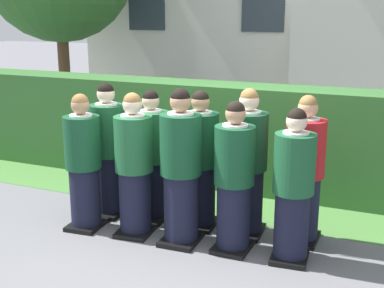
{
  "coord_description": "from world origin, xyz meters",
  "views": [
    {
      "loc": [
        2.13,
        -4.7,
        2.45
      ],
      "look_at": [
        0.0,
        0.23,
        1.05
      ],
      "focal_mm": 47.76,
      "sensor_mm": 36.0,
      "label": 1
    }
  ],
  "objects_px": {
    "student_front_row_2": "(181,171)",
    "student_in_red_blazer": "(304,174)",
    "student_front_row_3": "(234,181)",
    "student_rear_row_3": "(247,166)",
    "student_front_row_1": "(134,168)",
    "student_rear_row_2": "(200,163)",
    "student_front_row_4": "(293,190)",
    "student_front_row_0": "(84,166)",
    "student_rear_row_1": "(152,159)",
    "student_rear_row_0": "(108,153)"
  },
  "relations": [
    {
      "from": "student_rear_row_3",
      "to": "student_front_row_0",
      "type": "bearing_deg",
      "value": -161.85
    },
    {
      "from": "student_rear_row_3",
      "to": "student_rear_row_0",
      "type": "bearing_deg",
      "value": -176.47
    },
    {
      "from": "student_rear_row_0",
      "to": "student_in_red_blazer",
      "type": "bearing_deg",
      "value": 3.97
    },
    {
      "from": "student_front_row_2",
      "to": "student_front_row_3",
      "type": "distance_m",
      "value": 0.58
    },
    {
      "from": "student_front_row_0",
      "to": "student_front_row_2",
      "type": "bearing_deg",
      "value": 3.77
    },
    {
      "from": "student_rear_row_0",
      "to": "student_rear_row_2",
      "type": "bearing_deg",
      "value": 4.27
    },
    {
      "from": "student_front_row_3",
      "to": "student_rear_row_2",
      "type": "xyz_separation_m",
      "value": [
        -0.56,
        0.43,
        0.01
      ]
    },
    {
      "from": "student_in_red_blazer",
      "to": "student_front_row_2",
      "type": "bearing_deg",
      "value": -155.05
    },
    {
      "from": "student_front_row_1",
      "to": "student_front_row_2",
      "type": "xyz_separation_m",
      "value": [
        0.57,
        -0.0,
        0.04
      ]
    },
    {
      "from": "student_front_row_0",
      "to": "student_in_red_blazer",
      "type": "xyz_separation_m",
      "value": [
        2.38,
        0.63,
        0.02
      ]
    },
    {
      "from": "student_rear_row_1",
      "to": "student_front_row_3",
      "type": "bearing_deg",
      "value": -19.46
    },
    {
      "from": "student_front_row_3",
      "to": "student_rear_row_1",
      "type": "distance_m",
      "value": 1.24
    },
    {
      "from": "student_rear_row_3",
      "to": "student_in_red_blazer",
      "type": "distance_m",
      "value": 0.62
    },
    {
      "from": "student_front_row_2",
      "to": "student_rear_row_0",
      "type": "distance_m",
      "value": 1.22
    },
    {
      "from": "student_front_row_2",
      "to": "student_rear_row_1",
      "type": "xyz_separation_m",
      "value": [
        -0.59,
        0.46,
        -0.06
      ]
    },
    {
      "from": "student_front_row_1",
      "to": "student_in_red_blazer",
      "type": "distance_m",
      "value": 1.85
    },
    {
      "from": "student_front_row_2",
      "to": "student_rear_row_1",
      "type": "distance_m",
      "value": 0.75
    },
    {
      "from": "student_front_row_2",
      "to": "student_front_row_4",
      "type": "bearing_deg",
      "value": 3.24
    },
    {
      "from": "student_rear_row_1",
      "to": "student_rear_row_2",
      "type": "height_order",
      "value": "student_rear_row_2"
    },
    {
      "from": "student_rear_row_2",
      "to": "student_front_row_0",
      "type": "bearing_deg",
      "value": -155.11
    },
    {
      "from": "student_front_row_3",
      "to": "student_in_red_blazer",
      "type": "xyz_separation_m",
      "value": [
        0.62,
        0.51,
        0.01
      ]
    },
    {
      "from": "student_front_row_2",
      "to": "student_front_row_3",
      "type": "height_order",
      "value": "student_front_row_2"
    },
    {
      "from": "student_in_red_blazer",
      "to": "student_front_row_3",
      "type": "bearing_deg",
      "value": -140.57
    },
    {
      "from": "student_front_row_0",
      "to": "student_front_row_2",
      "type": "height_order",
      "value": "student_front_row_2"
    },
    {
      "from": "student_front_row_4",
      "to": "student_in_red_blazer",
      "type": "xyz_separation_m",
      "value": [
        0.01,
        0.49,
        0.03
      ]
    },
    {
      "from": "student_front_row_2",
      "to": "student_in_red_blazer",
      "type": "distance_m",
      "value": 1.32
    },
    {
      "from": "student_rear_row_2",
      "to": "student_in_red_blazer",
      "type": "relative_size",
      "value": 0.99
    },
    {
      "from": "student_front_row_0",
      "to": "student_rear_row_3",
      "type": "bearing_deg",
      "value": 18.15
    },
    {
      "from": "student_front_row_4",
      "to": "student_rear_row_2",
      "type": "relative_size",
      "value": 0.97
    },
    {
      "from": "student_front_row_0",
      "to": "student_front_row_2",
      "type": "xyz_separation_m",
      "value": [
        1.18,
        0.08,
        0.06
      ]
    },
    {
      "from": "student_front_row_3",
      "to": "student_rear_row_1",
      "type": "height_order",
      "value": "student_front_row_3"
    },
    {
      "from": "student_front_row_0",
      "to": "student_in_red_blazer",
      "type": "distance_m",
      "value": 2.46
    },
    {
      "from": "student_front_row_3",
      "to": "student_in_red_blazer",
      "type": "bearing_deg",
      "value": 39.43
    },
    {
      "from": "student_rear_row_0",
      "to": "student_front_row_2",
      "type": "bearing_deg",
      "value": -18.85
    },
    {
      "from": "student_front_row_1",
      "to": "student_rear_row_2",
      "type": "relative_size",
      "value": 1.0
    },
    {
      "from": "student_front_row_0",
      "to": "student_rear_row_1",
      "type": "relative_size",
      "value": 1.0
    },
    {
      "from": "student_rear_row_1",
      "to": "student_rear_row_3",
      "type": "distance_m",
      "value": 1.17
    },
    {
      "from": "student_front_row_4",
      "to": "student_rear_row_3",
      "type": "xyz_separation_m",
      "value": [
        -0.61,
        0.43,
        0.05
      ]
    },
    {
      "from": "student_front_row_3",
      "to": "student_rear_row_3",
      "type": "bearing_deg",
      "value": 89.95
    },
    {
      "from": "student_front_row_0",
      "to": "student_rear_row_2",
      "type": "height_order",
      "value": "student_rear_row_2"
    },
    {
      "from": "student_front_row_4",
      "to": "student_in_red_blazer",
      "type": "relative_size",
      "value": 0.97
    },
    {
      "from": "student_front_row_4",
      "to": "student_rear_row_2",
      "type": "distance_m",
      "value": 1.24
    },
    {
      "from": "student_front_row_0",
      "to": "student_front_row_4",
      "type": "distance_m",
      "value": 2.37
    },
    {
      "from": "student_front_row_0",
      "to": "student_rear_row_3",
      "type": "relative_size",
      "value": 0.95
    },
    {
      "from": "student_rear_row_2",
      "to": "student_rear_row_3",
      "type": "bearing_deg",
      "value": 1.96
    },
    {
      "from": "student_front_row_0",
      "to": "student_rear_row_0",
      "type": "distance_m",
      "value": 0.47
    },
    {
      "from": "student_front_row_0",
      "to": "student_front_row_3",
      "type": "xyz_separation_m",
      "value": [
        1.76,
        0.13,
        0.01
      ]
    },
    {
      "from": "student_front_row_1",
      "to": "student_front_row_2",
      "type": "distance_m",
      "value": 0.57
    },
    {
      "from": "student_rear_row_2",
      "to": "student_rear_row_3",
      "type": "xyz_separation_m",
      "value": [
        0.56,
        0.02,
        0.02
      ]
    },
    {
      "from": "student_front_row_2",
      "to": "student_rear_row_2",
      "type": "height_order",
      "value": "student_front_row_2"
    }
  ]
}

